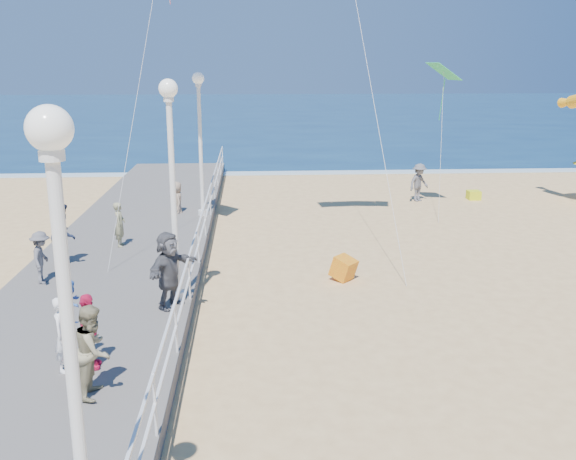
{
  "coord_description": "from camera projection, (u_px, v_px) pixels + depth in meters",
  "views": [
    {
      "loc": [
        -3.52,
        -15.03,
        6.09
      ],
      "look_at": [
        -2.5,
        2.0,
        1.6
      ],
      "focal_mm": 40.0,
      "sensor_mm": 36.0,
      "label": 1
    }
  ],
  "objects": [
    {
      "name": "spectator_2",
      "position": [
        41.0,
        257.0,
        16.85
      ],
      "size": [
        0.6,
        0.95,
        1.41
      ],
      "primitive_type": "imported",
      "rotation": [
        0.0,
        0.0,
        1.66
      ],
      "color": "#5A595E",
      "rests_on": "boardwalk"
    },
    {
      "name": "spectator_7",
      "position": [
        63.0,
        234.0,
        18.29
      ],
      "size": [
        0.8,
        0.97,
        1.83
      ],
      "primitive_type": "imported",
      "rotation": [
        0.0,
        0.0,
        1.69
      ],
      "color": "#1B243C",
      "rests_on": "boardwalk"
    },
    {
      "name": "lamp_post_far",
      "position": [
        200.0,
        129.0,
        23.71
      ],
      "size": [
        0.44,
        0.44,
        5.32
      ],
      "color": "white",
      "rests_on": "boardwalk"
    },
    {
      "name": "ocean",
      "position": [
        278.0,
        112.0,
        79.0
      ],
      "size": [
        160.0,
        90.0,
        0.05
      ],
      "primitive_type": "cube",
      "color": "navy",
      "rests_on": "ground"
    },
    {
      "name": "boardwalk",
      "position": [
        90.0,
        309.0,
        15.78
      ],
      "size": [
        5.0,
        44.0,
        0.4
      ],
      "primitive_type": "cube",
      "color": "slate",
      "rests_on": "ground"
    },
    {
      "name": "surf_line",
      "position": [
        313.0,
        173.0,
        36.04
      ],
      "size": [
        160.0,
        1.2,
        0.04
      ],
      "primitive_type": "cube",
      "color": "white",
      "rests_on": "ground"
    },
    {
      "name": "beach_chair_left",
      "position": [
        474.0,
        195.0,
        29.19
      ],
      "size": [
        0.55,
        0.55,
        0.4
      ],
      "primitive_type": "cube",
      "color": "#D9E718",
      "rests_on": "ground"
    },
    {
      "name": "kite_diamond_green",
      "position": [
        444.0,
        71.0,
        25.6
      ],
      "size": [
        1.25,
        1.4,
        0.69
      ],
      "primitive_type": "cube",
      "rotation": [
        0.58,
        0.0,
        1.74
      ],
      "color": "#27BA5F"
    },
    {
      "name": "spectator_5",
      "position": [
        169.0,
        270.0,
        15.14
      ],
      "size": [
        1.33,
        1.77,
        1.86
      ],
      "primitive_type": "imported",
      "rotation": [
        0.0,
        0.0,
        1.05
      ],
      "color": "#515155",
      "rests_on": "boardwalk"
    },
    {
      "name": "toddler_held",
      "position": [
        72.0,
        303.0,
        12.05
      ],
      "size": [
        0.45,
        0.52,
        0.9
      ],
      "primitive_type": "imported",
      "rotation": [
        0.0,
        0.0,
        1.3
      ],
      "color": "blue",
      "rests_on": "boardwalk"
    },
    {
      "name": "spectator_6",
      "position": [
        120.0,
        224.0,
        20.23
      ],
      "size": [
        0.34,
        0.52,
        1.42
      ],
      "primitive_type": "imported",
      "rotation": [
        0.0,
        0.0,
        1.56
      ],
      "color": "gray",
      "rests_on": "boardwalk"
    },
    {
      "name": "lamp_post_near",
      "position": [
        67.0,
        316.0,
        6.33
      ],
      "size": [
        0.44,
        0.44,
        5.32
      ],
      "color": "white",
      "rests_on": "boardwalk"
    },
    {
      "name": "railing",
      "position": [
        189.0,
        266.0,
        15.65
      ],
      "size": [
        0.05,
        42.0,
        0.55
      ],
      "color": "white",
      "rests_on": "boardwalk"
    },
    {
      "name": "lamp_post_mid",
      "position": [
        172.0,
        169.0,
        15.02
      ],
      "size": [
        0.44,
        0.44,
        5.32
      ],
      "color": "white",
      "rests_on": "boardwalk"
    },
    {
      "name": "box_kite",
      "position": [
        344.0,
        270.0,
        18.36
      ],
      "size": [
        0.9,
        0.88,
        0.74
      ],
      "primitive_type": "cube",
      "rotation": [
        0.31,
        0.0,
        0.85
      ],
      "color": "#DF4C0D",
      "rests_on": "ground"
    },
    {
      "name": "woman_holding_toddler",
      "position": [
        64.0,
        334.0,
        12.04
      ],
      "size": [
        0.48,
        0.61,
        1.46
      ],
      "primitive_type": "imported",
      "rotation": [
        0.0,
        0.0,
        1.3
      ],
      "color": "white",
      "rests_on": "boardwalk"
    },
    {
      "name": "ground",
      "position": [
        391.0,
        309.0,
        16.26
      ],
      "size": [
        160.0,
        160.0,
        0.0
      ],
      "primitive_type": "plane",
      "color": "#E3B976",
      "rests_on": "ground"
    },
    {
      "name": "beach_walker_c",
      "position": [
        177.0,
        202.0,
        24.88
      ],
      "size": [
        0.78,
        0.93,
        1.61
      ],
      "primitive_type": "imported",
      "rotation": [
        0.0,
        0.0,
        -1.17
      ],
      "color": "gray",
      "rests_on": "ground"
    },
    {
      "name": "beach_walker_a",
      "position": [
        419.0,
        183.0,
        28.65
      ],
      "size": [
        1.26,
        1.13,
        1.7
      ],
      "primitive_type": "imported",
      "rotation": [
        0.0,
        0.0,
        0.59
      ],
      "color": "#5B5B60",
      "rests_on": "ground"
    },
    {
      "name": "spectator_1",
      "position": [
        94.0,
        350.0,
        11.14
      ],
      "size": [
        0.67,
        0.84,
        1.66
      ],
      "primitive_type": "imported",
      "rotation": [
        0.0,
        0.0,
        1.52
      ],
      "color": "#9A8F6A",
      "rests_on": "boardwalk"
    },
    {
      "name": "spectator_3",
      "position": [
        88.0,
        332.0,
        12.11
      ],
      "size": [
        0.45,
        0.91,
        1.5
      ],
      "primitive_type": "imported",
      "rotation": [
        0.0,
        0.0,
        1.66
      ],
      "color": "#E01C51",
      "rests_on": "boardwalk"
    }
  ]
}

